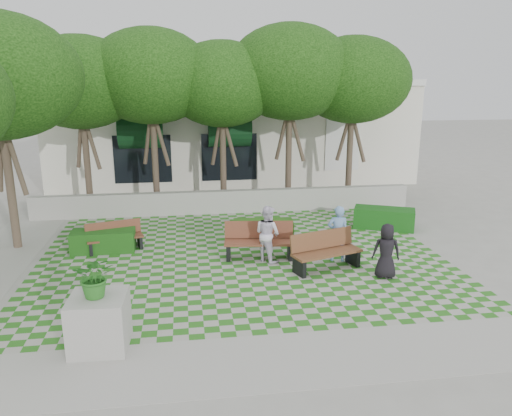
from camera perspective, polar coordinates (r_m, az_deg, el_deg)
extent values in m
plane|color=gray|center=(14.21, -1.13, -7.09)|extent=(90.00, 90.00, 0.00)
plane|color=#2B721E|center=(15.13, -1.61, -5.66)|extent=(12.00, 12.00, 0.00)
cube|color=#9E9B93|center=(10.05, 2.41, -17.03)|extent=(16.00, 2.00, 0.01)
cube|color=#9E9B93|center=(19.95, -3.38, 0.74)|extent=(15.00, 0.36, 0.90)
cube|color=brown|center=(14.18, 8.13, -5.08)|extent=(2.13, 1.22, 0.07)
cube|color=brown|center=(14.31, 7.51, -3.58)|extent=(1.98, 0.76, 0.51)
cube|color=black|center=(13.81, 4.97, -6.70)|extent=(0.28, 0.57, 0.50)
cube|color=black|center=(14.78, 11.00, -5.46)|extent=(0.28, 0.57, 0.50)
cube|color=brown|center=(14.88, 0.36, -3.94)|extent=(2.12, 0.88, 0.07)
cube|color=brown|center=(15.07, 0.33, -2.46)|extent=(2.06, 0.40, 0.52)
cube|color=black|center=(14.97, -3.16, -4.91)|extent=(0.18, 0.58, 0.50)
cube|color=black|center=(15.02, 3.87, -4.85)|extent=(0.18, 0.58, 0.50)
cube|color=brown|center=(16.18, -15.82, -3.29)|extent=(1.79, 0.97, 0.06)
cube|color=brown|center=(16.34, -16.01, -2.18)|extent=(1.68, 0.58, 0.43)
cube|color=black|center=(16.17, -18.42, -4.32)|extent=(0.22, 0.48, 0.42)
cube|color=black|center=(16.36, -13.14, -3.71)|extent=(0.22, 0.48, 0.42)
cube|color=#144B15|center=(18.46, 14.42, -1.15)|extent=(2.26, 1.62, 0.73)
cube|color=#204F15|center=(16.55, 0.84, -2.61)|extent=(2.02, 0.95, 0.68)
cube|color=#164612|center=(16.25, -17.05, -3.63)|extent=(1.93, 0.78, 0.67)
cube|color=#9E9B93|center=(10.69, -17.47, -12.33)|extent=(1.15, 1.15, 1.10)
imported|color=#2A7123|center=(10.29, -17.89, -7.45)|extent=(0.80, 0.71, 0.86)
imported|color=#7098CD|center=(14.80, 9.33, -2.91)|extent=(0.68, 0.52, 1.68)
imported|color=black|center=(13.90, 14.67, -4.78)|extent=(0.84, 0.66, 1.51)
imported|color=white|center=(14.63, 1.33, -2.94)|extent=(1.00, 1.03, 1.68)
cylinder|color=#47382B|center=(21.32, -18.72, 4.66)|extent=(0.26, 0.26, 3.64)
ellipsoid|color=#1E4C11|center=(21.03, -19.47, 13.40)|extent=(4.80, 4.80, 3.60)
cylinder|color=#47382B|center=(20.99, -11.45, 5.23)|extent=(0.26, 0.26, 3.81)
ellipsoid|color=#1E4C11|center=(20.71, -11.95, 14.55)|extent=(5.00, 5.00, 3.75)
cylinder|color=#47382B|center=(21.04, -3.78, 5.21)|extent=(0.26, 0.26, 3.58)
ellipsoid|color=#1E4C11|center=(20.74, -3.93, 13.96)|extent=(4.60, 4.60, 3.45)
cylinder|color=#47382B|center=(21.41, 3.74, 5.84)|extent=(0.26, 0.26, 3.92)
ellipsoid|color=#1E4C11|center=(21.15, 3.91, 15.24)|extent=(5.20, 5.20, 3.90)
cylinder|color=#47382B|center=(22.15, 10.62, 5.62)|extent=(0.26, 0.26, 3.70)
ellipsoid|color=#1E4C11|center=(21.87, 11.04, 14.18)|extent=(4.80, 4.80, 3.60)
cylinder|color=#47382B|center=(17.29, -26.24, 1.95)|extent=(0.26, 0.26, 3.81)
cube|color=silver|center=(27.55, -2.84, 9.00)|extent=(18.00, 8.00, 5.00)
cube|color=white|center=(23.43, -1.94, 14.11)|extent=(18.00, 0.30, 0.30)
cube|color=black|center=(24.67, 9.84, 7.42)|extent=(1.40, 0.10, 2.40)
cylinder|color=#0F3718|center=(23.44, -13.02, 8.84)|extent=(3.00, 1.80, 1.80)
cube|color=black|center=(23.62, -12.82, 5.47)|extent=(2.60, 0.08, 2.20)
cylinder|color=#0F3718|center=(23.47, -3.12, 9.20)|extent=(3.00, 1.80, 1.80)
cube|color=black|center=(23.65, -3.07, 5.83)|extent=(2.60, 0.08, 2.20)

